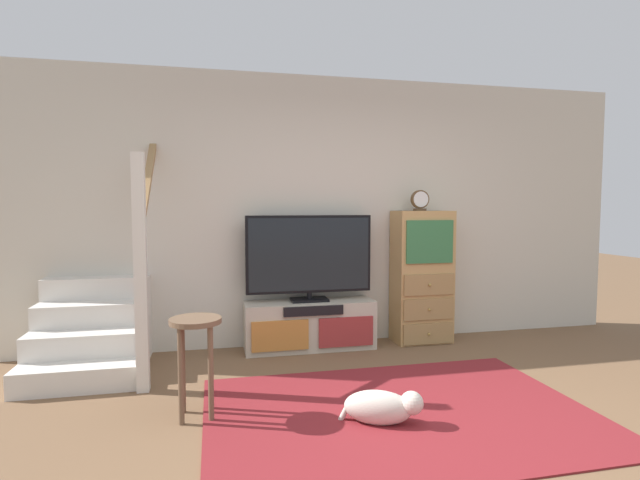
% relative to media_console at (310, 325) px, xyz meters
% --- Properties ---
extents(ground_plane, '(20.00, 20.00, 0.00)m').
position_rel_media_console_xyz_m(ground_plane, '(0.30, -2.19, -0.24)').
color(ground_plane, brown).
extents(back_wall, '(6.40, 0.12, 2.70)m').
position_rel_media_console_xyz_m(back_wall, '(0.30, 0.27, 1.11)').
color(back_wall, beige).
rests_on(back_wall, ground_plane).
extents(area_rug, '(2.60, 1.80, 0.01)m').
position_rel_media_console_xyz_m(area_rug, '(0.30, -1.59, -0.23)').
color(area_rug, maroon).
rests_on(area_rug, ground_plane).
extents(media_console, '(1.27, 0.38, 0.47)m').
position_rel_media_console_xyz_m(media_console, '(0.00, 0.00, 0.00)').
color(media_console, '#BCB29E').
rests_on(media_console, ground_plane).
extents(television, '(1.24, 0.22, 0.84)m').
position_rel_media_console_xyz_m(television, '(-0.00, 0.02, 0.68)').
color(television, black).
rests_on(television, media_console).
extents(side_cabinet, '(0.58, 0.38, 1.35)m').
position_rel_media_console_xyz_m(side_cabinet, '(1.18, 0.01, 0.44)').
color(side_cabinet, tan).
rests_on(side_cabinet, ground_plane).
extents(desk_clock, '(0.19, 0.08, 0.21)m').
position_rel_media_console_xyz_m(desk_clock, '(1.14, -0.00, 1.22)').
color(desk_clock, '#4C3823').
rests_on(desk_clock, side_cabinet).
extents(staircase, '(1.00, 1.36, 2.20)m').
position_rel_media_console_xyz_m(staircase, '(-1.94, 0.01, 0.13)').
color(staircase, silver).
rests_on(staircase, ground_plane).
extents(bar_stool_near, '(0.34, 0.34, 0.67)m').
position_rel_media_console_xyz_m(bar_stool_near, '(-1.04, -1.35, 0.27)').
color(bar_stool_near, brown).
rests_on(bar_stool_near, ground_plane).
extents(dog, '(0.51, 0.36, 0.23)m').
position_rel_media_console_xyz_m(dog, '(0.13, -1.72, -0.12)').
color(dog, beige).
rests_on(dog, ground_plane).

